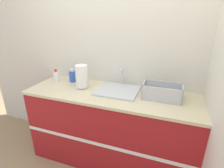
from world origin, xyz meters
TOP-DOWN VIEW (x-y plane):
  - wall_back at (0.00, 0.64)m, footprint 4.31×0.06m
  - wall_right at (0.98, 0.31)m, footprint 0.06×2.61m
  - counter_cabinet at (0.00, 0.31)m, footprint 1.93×0.64m
  - sink at (0.05, 0.38)m, footprint 0.46×0.41m
  - paper_towel_roll at (-0.37, 0.33)m, footprint 0.14×0.14m
  - dish_rack at (0.54, 0.35)m, footprint 0.39×0.21m
  - bottle_white_spray at (-0.79, 0.40)m, footprint 0.06×0.06m
  - bottle_blue at (-0.59, 0.48)m, footprint 0.08×0.08m

SIDE VIEW (x-z plane):
  - counter_cabinet at x=0.00m, z-range 0.00..0.92m
  - sink at x=0.05m, z-range 0.82..1.05m
  - dish_rack at x=0.54m, z-range 0.90..1.05m
  - bottle_white_spray at x=-0.79m, z-range 0.91..1.07m
  - bottle_blue at x=-0.59m, z-range 0.91..1.08m
  - paper_towel_roll at x=-0.37m, z-range 0.92..1.19m
  - wall_back at x=0.00m, z-range 0.00..2.60m
  - wall_right at x=0.98m, z-range 0.00..2.60m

